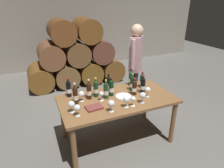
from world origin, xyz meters
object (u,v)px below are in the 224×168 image
at_px(dining_table, 117,104).
at_px(wine_bottle_1, 134,87).
at_px(wine_bottle_10, 69,89).
at_px(wine_glass_3, 133,99).
at_px(wine_glass_4, 126,100).
at_px(wine_bottle_7, 89,90).
at_px(wine_glass_5, 148,90).
at_px(wine_glass_1, 71,105).
at_px(sommelier_presenting, 136,61).
at_px(wine_bottle_2, 142,81).
at_px(wine_bottle_4, 111,88).
at_px(wine_bottle_3, 132,83).
at_px(wine_glass_7, 81,94).
at_px(wine_bottle_0, 143,85).
at_px(wine_bottle_8, 106,90).
at_px(wine_glass_8, 77,108).
at_px(wine_bottle_9, 131,78).
at_px(wine_bottle_11, 96,88).
at_px(wine_glass_0, 111,104).
at_px(tasting_notebook, 94,107).
at_px(wine_glass_6, 101,94).
at_px(wine_bottle_6, 109,84).
at_px(serving_plate, 123,96).
at_px(wine_bottle_5, 75,95).
at_px(wine_glass_2, 143,96).

xyz_separation_m(dining_table, wine_bottle_1, (0.29, 0.01, 0.21)).
height_order(wine_bottle_1, wine_bottle_10, wine_bottle_10).
height_order(wine_glass_3, wine_glass_4, wine_glass_4).
bearing_deg(wine_bottle_7, wine_glass_5, -19.09).
bearing_deg(wine_glass_1, sommelier_presenting, 31.50).
height_order(wine_bottle_2, wine_bottle_10, wine_bottle_10).
relative_size(wine_bottle_1, wine_bottle_4, 0.89).
distance_m(wine_bottle_3, wine_glass_7, 0.84).
xyz_separation_m(wine_bottle_0, wine_bottle_3, (-0.11, 0.15, -0.00)).
bearing_deg(wine_bottle_8, sommelier_presenting, 37.98).
relative_size(wine_bottle_7, wine_glass_8, 1.96).
relative_size(wine_bottle_8, wine_bottle_9, 1.01).
xyz_separation_m(wine_bottle_2, wine_glass_5, (-0.10, -0.33, -0.01)).
distance_m(wine_bottle_11, wine_glass_0, 0.49).
bearing_deg(dining_table, wine_glass_0, -126.65).
height_order(wine_bottle_3, tasting_notebook, wine_bottle_3).
bearing_deg(wine_glass_4, wine_glass_0, -174.30).
bearing_deg(wine_glass_6, wine_bottle_6, 49.93).
xyz_separation_m(wine_glass_1, wine_glass_4, (0.70, -0.16, 0.00)).
relative_size(wine_bottle_2, wine_bottle_11, 0.91).
relative_size(wine_bottle_10, wine_bottle_11, 0.98).
relative_size(wine_glass_1, wine_glass_3, 1.11).
height_order(wine_glass_3, wine_glass_6, same).
height_order(wine_glass_6, wine_glass_8, wine_glass_8).
xyz_separation_m(wine_bottle_7, wine_bottle_8, (0.23, -0.08, -0.00)).
xyz_separation_m(wine_bottle_0, sommelier_presenting, (0.28, 0.74, 0.16)).
bearing_deg(wine_bottle_0, wine_bottle_7, 170.35).
bearing_deg(wine_glass_3, wine_glass_8, 175.52).
bearing_deg(wine_glass_1, wine_glass_4, -13.06).
height_order(wine_bottle_7, wine_bottle_8, wine_bottle_7).
bearing_deg(wine_glass_0, wine_bottle_4, 66.88).
distance_m(wine_bottle_8, serving_plate, 0.29).
height_order(wine_bottle_4, wine_glass_5, wine_bottle_4).
height_order(wine_bottle_5, wine_glass_1, wine_bottle_5).
relative_size(wine_bottle_0, wine_bottle_4, 0.96).
bearing_deg(wine_glass_2, wine_bottle_4, 129.09).
distance_m(wine_bottle_10, wine_glass_8, 0.58).
height_order(wine_glass_7, tasting_notebook, wine_glass_7).
relative_size(wine_glass_1, wine_glass_6, 1.11).
relative_size(wine_bottle_10, wine_glass_2, 1.86).
bearing_deg(wine_bottle_9, wine_bottle_8, -153.54).
xyz_separation_m(wine_glass_2, wine_glass_8, (-0.93, 0.03, -0.00)).
bearing_deg(wine_bottle_8, wine_bottle_1, -7.10).
xyz_separation_m(serving_plate, sommelier_presenting, (0.62, 0.74, 0.28)).
distance_m(wine_glass_0, wine_glass_6, 0.33).
distance_m(wine_bottle_4, wine_bottle_9, 0.51).
distance_m(wine_bottle_6, sommelier_presenting, 0.89).
bearing_deg(wine_glass_5, wine_bottle_9, 93.27).
bearing_deg(dining_table, wine_bottle_11, 146.57).
bearing_deg(wine_bottle_4, wine_glass_5, -27.81).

